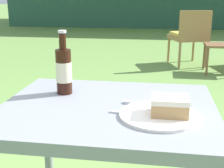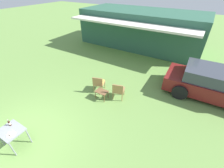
% 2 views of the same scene
% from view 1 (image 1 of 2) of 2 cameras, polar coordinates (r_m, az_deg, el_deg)
% --- Properties ---
extents(wicker_chair_cushioned, '(0.62, 0.65, 0.84)m').
position_cam_1_polar(wicker_chair_cushioned, '(4.93, 14.01, 8.81)').
color(wicker_chair_cushioned, '#9E7547').
rests_on(wicker_chair_cushioned, ground_plane).
extents(patio_table, '(0.76, 0.62, 0.70)m').
position_cam_1_polar(patio_table, '(1.14, -0.77, -7.93)').
color(patio_table, gray).
rests_on(patio_table, ground_plane).
extents(cake_on_plate, '(0.26, 0.26, 0.07)m').
position_cam_1_polar(cake_on_plate, '(1.01, 9.51, -4.82)').
color(cake_on_plate, white).
rests_on(cake_on_plate, patio_table).
extents(cola_bottle_near, '(0.06, 0.06, 0.25)m').
position_cam_1_polar(cola_bottle_near, '(1.23, -8.81, 2.54)').
color(cola_bottle_near, black).
rests_on(cola_bottle_near, patio_table).
extents(fork, '(0.18, 0.05, 0.01)m').
position_cam_1_polar(fork, '(1.01, 4.41, -5.67)').
color(fork, silver).
rests_on(fork, patio_table).
extents(loose_bottle_cap, '(0.03, 0.03, 0.01)m').
position_cam_1_polar(loose_bottle_cap, '(1.13, 2.90, -3.28)').
color(loose_bottle_cap, silver).
rests_on(loose_bottle_cap, patio_table).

